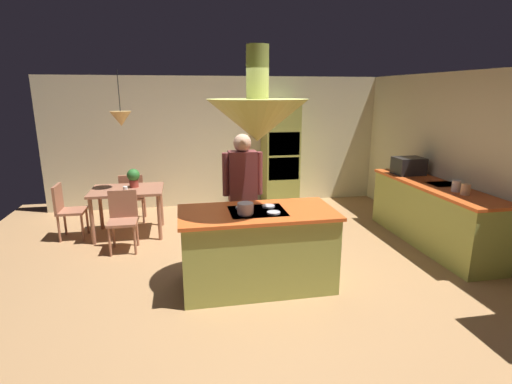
{
  "coord_description": "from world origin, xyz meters",
  "views": [
    {
      "loc": [
        -0.83,
        -4.41,
        2.26
      ],
      "look_at": [
        0.1,
        0.4,
        1.0
      ],
      "focal_mm": 27.49,
      "sensor_mm": 36.0,
      "label": 1
    }
  ],
  "objects_px": {
    "kitchen_island": "(257,248)",
    "cooking_pot_on_cooktop": "(245,208)",
    "dining_table": "(127,195)",
    "chair_by_back_wall": "(133,195)",
    "oven_tower": "(280,154)",
    "microwave_on_counter": "(409,166)",
    "cup_on_table": "(125,189)",
    "canister_sugar": "(456,186)",
    "chair_at_corner": "(66,208)",
    "person_at_island": "(243,190)",
    "canister_flour": "(466,189)",
    "chair_facing_island": "(123,216)",
    "potted_plant_on_table": "(133,177)"
  },
  "relations": [
    {
      "from": "kitchen_island",
      "to": "cooking_pot_on_cooktop",
      "type": "xyz_separation_m",
      "value": [
        -0.16,
        -0.13,
        0.54
      ]
    },
    {
      "from": "dining_table",
      "to": "chair_by_back_wall",
      "type": "xyz_separation_m",
      "value": [
        0.0,
        0.63,
        -0.15
      ]
    },
    {
      "from": "oven_tower",
      "to": "microwave_on_counter",
      "type": "bearing_deg",
      "value": -44.42
    },
    {
      "from": "oven_tower",
      "to": "chair_by_back_wall",
      "type": "relative_size",
      "value": 2.42
    },
    {
      "from": "chair_by_back_wall",
      "to": "cooking_pot_on_cooktop",
      "type": "height_order",
      "value": "cooking_pot_on_cooktop"
    },
    {
      "from": "cup_on_table",
      "to": "microwave_on_counter",
      "type": "relative_size",
      "value": 0.2
    },
    {
      "from": "canister_sugar",
      "to": "chair_at_corner",
      "type": "bearing_deg",
      "value": 162.41
    },
    {
      "from": "kitchen_island",
      "to": "person_at_island",
      "type": "bearing_deg",
      "value": 94.4
    },
    {
      "from": "chair_at_corner",
      "to": "canister_flour",
      "type": "bearing_deg",
      "value": -109.29
    },
    {
      "from": "oven_tower",
      "to": "chair_by_back_wall",
      "type": "bearing_deg",
      "value": -169.62
    },
    {
      "from": "canister_flour",
      "to": "cup_on_table",
      "type": "bearing_deg",
      "value": 159.34
    },
    {
      "from": "dining_table",
      "to": "chair_at_corner",
      "type": "bearing_deg",
      "value": 180.0
    },
    {
      "from": "chair_by_back_wall",
      "to": "canister_sugar",
      "type": "relative_size",
      "value": 5.65
    },
    {
      "from": "canister_flour",
      "to": "chair_facing_island",
      "type": "bearing_deg",
      "value": 164.2
    },
    {
      "from": "canister_flour",
      "to": "cooking_pot_on_cooktop",
      "type": "xyz_separation_m",
      "value": [
        -3.0,
        -0.31,
        0.0
      ]
    },
    {
      "from": "person_at_island",
      "to": "microwave_on_counter",
      "type": "distance_m",
      "value": 3.01
    },
    {
      "from": "dining_table",
      "to": "microwave_on_counter",
      "type": "bearing_deg",
      "value": -7.06
    },
    {
      "from": "kitchen_island",
      "to": "potted_plant_on_table",
      "type": "xyz_separation_m",
      "value": [
        -1.6,
        2.2,
        0.46
      ]
    },
    {
      "from": "dining_table",
      "to": "cooking_pot_on_cooktop",
      "type": "relative_size",
      "value": 6.16
    },
    {
      "from": "dining_table",
      "to": "cooking_pot_on_cooktop",
      "type": "xyz_separation_m",
      "value": [
        1.54,
        -2.23,
        0.36
      ]
    },
    {
      "from": "cup_on_table",
      "to": "cooking_pot_on_cooktop",
      "type": "bearing_deg",
      "value": -52.84
    },
    {
      "from": "cup_on_table",
      "to": "canister_flour",
      "type": "bearing_deg",
      "value": -20.66
    },
    {
      "from": "microwave_on_counter",
      "to": "chair_facing_island",
      "type": "bearing_deg",
      "value": -179.14
    },
    {
      "from": "person_at_island",
      "to": "microwave_on_counter",
      "type": "height_order",
      "value": "person_at_island"
    },
    {
      "from": "kitchen_island",
      "to": "cooking_pot_on_cooktop",
      "type": "bearing_deg",
      "value": -140.91
    },
    {
      "from": "chair_facing_island",
      "to": "chair_at_corner",
      "type": "height_order",
      "value": "same"
    },
    {
      "from": "chair_by_back_wall",
      "to": "dining_table",
      "type": "bearing_deg",
      "value": 90.0
    },
    {
      "from": "canister_sugar",
      "to": "microwave_on_counter",
      "type": "xyz_separation_m",
      "value": [
        0.0,
        1.17,
        0.06
      ]
    },
    {
      "from": "chair_facing_island",
      "to": "chair_by_back_wall",
      "type": "xyz_separation_m",
      "value": [
        0.0,
        1.26,
        0.0
      ]
    },
    {
      "from": "oven_tower",
      "to": "cup_on_table",
      "type": "xyz_separation_m",
      "value": [
        -2.8,
        -1.35,
        -0.25
      ]
    },
    {
      "from": "chair_at_corner",
      "to": "person_at_island",
      "type": "bearing_deg",
      "value": -118.19
    },
    {
      "from": "dining_table",
      "to": "chair_at_corner",
      "type": "height_order",
      "value": "chair_at_corner"
    },
    {
      "from": "dining_table",
      "to": "canister_sugar",
      "type": "height_order",
      "value": "canister_sugar"
    },
    {
      "from": "cup_on_table",
      "to": "person_at_island",
      "type": "bearing_deg",
      "value": -35.67
    },
    {
      "from": "chair_at_corner",
      "to": "potted_plant_on_table",
      "type": "distance_m",
      "value": 1.12
    },
    {
      "from": "chair_facing_island",
      "to": "canister_flour",
      "type": "relative_size",
      "value": 5.75
    },
    {
      "from": "kitchen_island",
      "to": "chair_by_back_wall",
      "type": "bearing_deg",
      "value": 121.91
    },
    {
      "from": "kitchen_island",
      "to": "chair_at_corner",
      "type": "relative_size",
      "value": 2.07
    },
    {
      "from": "person_at_island",
      "to": "canister_sugar",
      "type": "distance_m",
      "value": 2.92
    },
    {
      "from": "chair_facing_island",
      "to": "cup_on_table",
      "type": "distance_m",
      "value": 0.52
    },
    {
      "from": "potted_plant_on_table",
      "to": "canister_flour",
      "type": "distance_m",
      "value": 4.87
    },
    {
      "from": "kitchen_island",
      "to": "canister_flour",
      "type": "height_order",
      "value": "canister_flour"
    },
    {
      "from": "person_at_island",
      "to": "microwave_on_counter",
      "type": "relative_size",
      "value": 3.78
    },
    {
      "from": "oven_tower",
      "to": "canister_flour",
      "type": "height_order",
      "value": "oven_tower"
    },
    {
      "from": "oven_tower",
      "to": "cup_on_table",
      "type": "bearing_deg",
      "value": -154.26
    },
    {
      "from": "kitchen_island",
      "to": "chair_at_corner",
      "type": "height_order",
      "value": "kitchen_island"
    },
    {
      "from": "microwave_on_counter",
      "to": "potted_plant_on_table",
      "type": "bearing_deg",
      "value": 171.53
    },
    {
      "from": "microwave_on_counter",
      "to": "canister_sugar",
      "type": "bearing_deg",
      "value": -90.0
    },
    {
      "from": "cooking_pot_on_cooktop",
      "to": "oven_tower",
      "type": "bearing_deg",
      "value": 69.52
    },
    {
      "from": "chair_facing_island",
      "to": "potted_plant_on_table",
      "type": "xyz_separation_m",
      "value": [
        0.1,
        0.73,
        0.42
      ]
    }
  ]
}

